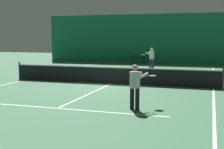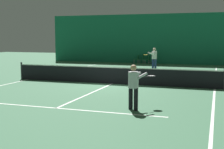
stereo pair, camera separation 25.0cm
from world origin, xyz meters
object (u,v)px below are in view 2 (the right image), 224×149
at_px(tennis_net, 112,75).
at_px(courtside_chair_2, 148,59).
at_px(tennis_ball, 131,95).
at_px(player_near, 134,84).
at_px(courtside_chair_1, 142,59).
at_px(courtside_chair_0, 137,59).
at_px(player_far, 154,57).
at_px(courtside_chair_3, 153,59).

bearing_deg(tennis_net, courtside_chair_2, 94.00).
height_order(courtside_chair_2, tennis_ball, courtside_chair_2).
relative_size(player_near, courtside_chair_1, 1.95).
bearing_deg(courtside_chair_0, player_far, 26.87).
height_order(courtside_chair_0, tennis_ball, courtside_chair_0).
xyz_separation_m(player_near, courtside_chair_2, (-3.75, 19.54, -0.47)).
relative_size(courtside_chair_0, courtside_chair_1, 1.00).
distance_m(tennis_net, courtside_chair_1, 13.91).
xyz_separation_m(courtside_chair_0, courtside_chair_2, (1.11, 0.00, 0.00)).
relative_size(player_near, tennis_ball, 24.87).
relative_size(courtside_chair_0, courtside_chair_3, 1.00).
bearing_deg(player_far, courtside_chair_1, -127.32).
height_order(courtside_chair_0, courtside_chair_3, same).
height_order(player_near, courtside_chair_0, player_near).
bearing_deg(player_far, tennis_net, 25.40).
bearing_deg(player_far, tennis_ball, 36.70).
bearing_deg(player_near, player_far, 36.95).
bearing_deg(courtside_chair_1, courtside_chair_3, 90.00).
bearing_deg(player_far, courtside_chair_2, -132.39).
xyz_separation_m(player_far, courtside_chair_2, (-1.71, 5.56, -0.54)).
bearing_deg(tennis_ball, tennis_net, 121.88).
distance_m(player_far, courtside_chair_3, 5.70).
distance_m(player_far, courtside_chair_0, 6.26).
bearing_deg(courtside_chair_3, tennis_ball, 8.00).
distance_m(courtside_chair_3, tennis_ball, 17.18).
bearing_deg(tennis_ball, courtside_chair_1, 101.63).
relative_size(courtside_chair_1, tennis_ball, 12.73).
height_order(courtside_chair_1, courtside_chair_2, same).
relative_size(player_near, courtside_chair_0, 1.95).
relative_size(player_far, tennis_ball, 26.76).
xyz_separation_m(player_far, tennis_ball, (1.24, -11.45, -1.00)).
bearing_deg(player_near, tennis_net, 54.62).
height_order(tennis_net, courtside_chair_1, tennis_net).
xyz_separation_m(courtside_chair_1, tennis_ball, (3.50, -17.01, -0.45)).
distance_m(player_near, player_far, 14.13).
relative_size(courtside_chair_3, tennis_ball, 12.73).
height_order(tennis_net, courtside_chair_3, tennis_net).
bearing_deg(courtside_chair_3, courtside_chair_1, -90.00).
xyz_separation_m(courtside_chair_1, courtside_chair_3, (1.11, 0.00, 0.00)).
distance_m(tennis_net, tennis_ball, 3.78).
distance_m(player_near, courtside_chair_2, 19.90).
distance_m(tennis_net, player_near, 6.37).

